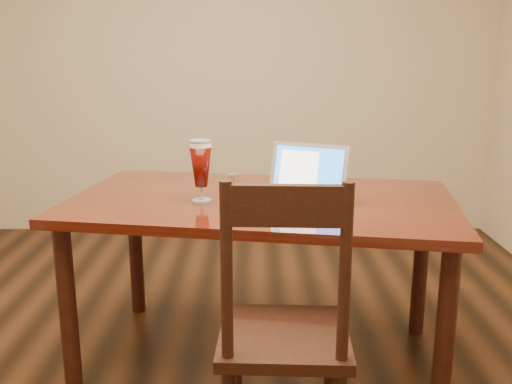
{
  "coord_description": "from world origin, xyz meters",
  "views": [
    {
      "loc": [
        0.31,
        -2.17,
        1.5
      ],
      "look_at": [
        0.32,
        0.28,
        0.88
      ],
      "focal_mm": 40.0,
      "sensor_mm": 36.0,
      "label": 1
    }
  ],
  "objects": [
    {
      "name": "dining_table",
      "position": [
        0.34,
        0.39,
        0.73
      ],
      "size": [
        1.9,
        1.27,
        1.11
      ],
      "rotation": [
        0.0,
        0.0,
        -0.17
      ],
      "color": "#4C140A",
      "rests_on": "ground"
    },
    {
      "name": "dining_chair",
      "position": [
        0.42,
        -0.33,
        0.52
      ],
      "size": [
        0.49,
        0.47,
        1.1
      ],
      "rotation": [
        0.0,
        0.0,
        -0.05
      ],
      "color": "black",
      "rests_on": "ground"
    }
  ]
}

